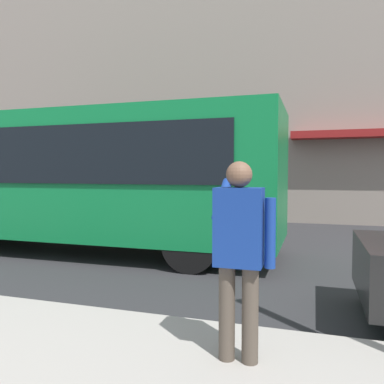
% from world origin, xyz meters
% --- Properties ---
extents(ground_plane, '(60.00, 60.00, 0.00)m').
position_xyz_m(ground_plane, '(0.00, 0.00, 0.00)').
color(ground_plane, '#2B2B2D').
extents(building_facade_far, '(28.00, 1.55, 12.00)m').
position_xyz_m(building_facade_far, '(-0.02, -6.80, 5.99)').
color(building_facade_far, gray).
rests_on(building_facade_far, ground_plane).
extents(red_bus, '(9.05, 2.54, 3.08)m').
position_xyz_m(red_bus, '(3.01, 0.01, 1.68)').
color(red_bus, '#0F7238').
rests_on(red_bus, ground_plane).
extents(pedestrian_photographer, '(0.53, 0.52, 1.70)m').
position_xyz_m(pedestrian_photographer, '(-1.47, 4.29, 1.14)').
color(pedestrian_photographer, '#4C4238').
rests_on(pedestrian_photographer, sidewalk_curb).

